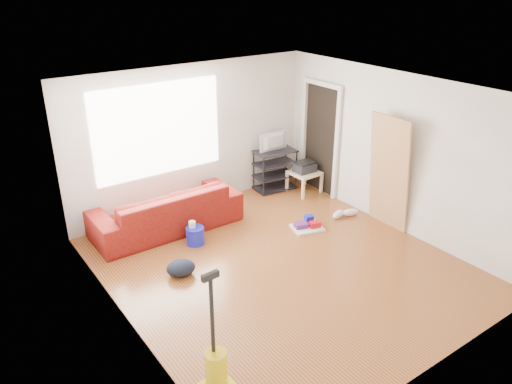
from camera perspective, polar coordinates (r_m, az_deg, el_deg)
room at (r=6.78m, az=2.75°, el=1.34°), size 4.51×5.01×2.51m
sofa at (r=8.30m, az=-10.03°, el=-4.12°), size 2.38×0.93×0.70m
tv_stand at (r=9.47m, az=2.18°, el=2.58°), size 0.82×0.53×0.78m
tv at (r=9.28m, az=2.23°, el=5.76°), size 0.60×0.08×0.35m
side_table at (r=9.40m, az=5.55°, el=1.97°), size 0.52×0.52×0.41m
printer at (r=9.34m, az=5.59°, el=2.89°), size 0.38×0.29×0.20m
bucket at (r=7.80m, az=-6.91°, el=-5.87°), size 0.36×0.36×0.28m
toilet_paper at (r=7.72m, az=-7.26°, el=-4.60°), size 0.11×0.11×0.10m
cleaning_tray at (r=8.19m, az=5.89°, el=-3.83°), size 0.56×0.49×0.17m
backpack at (r=7.09m, az=-8.53°, el=-9.32°), size 0.47×0.41×0.22m
sneakers at (r=8.66m, az=10.06°, el=-2.41°), size 0.55×0.28×0.12m
vacuum at (r=5.14m, az=-4.38°, el=-20.53°), size 0.32×0.36×1.45m
door_panel at (r=8.53m, az=14.30°, el=-3.72°), size 0.23×0.75×1.87m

